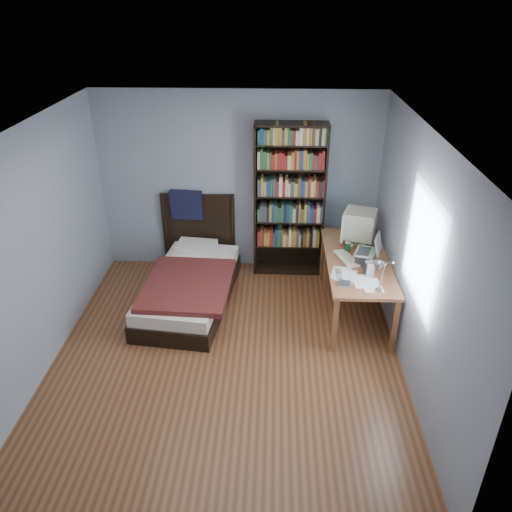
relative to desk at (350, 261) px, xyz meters
name	(u,v)px	position (x,y,z in m)	size (l,w,h in m)	color
room	(227,256)	(-1.48, -1.46, 0.83)	(4.20, 4.24, 2.50)	brown
desk	(350,261)	(0.00, 0.00, 0.00)	(0.75, 1.76, 0.73)	brown
crt_monitor	(358,225)	(0.05, -0.05, 0.56)	(0.48, 0.45, 0.44)	#BCB69C
laptop	(367,255)	(0.09, -0.58, 0.41)	(0.37, 0.35, 0.36)	#2D2D30
desk_lamp	(378,269)	(0.00, -1.59, 0.79)	(0.23, 0.51, 0.60)	#99999E
keyboard	(346,258)	(-0.14, -0.52, 0.32)	(0.16, 0.42, 0.03)	beige
speaker	(369,269)	(0.07, -0.89, 0.40)	(0.09, 0.09, 0.18)	gray
soda_can	(347,247)	(-0.10, -0.32, 0.37)	(0.07, 0.07, 0.13)	#083D1B
mouse	(351,245)	(-0.03, -0.16, 0.33)	(0.06, 0.11, 0.04)	silver
phone_silver	(338,272)	(-0.26, -0.84, 0.32)	(0.06, 0.11, 0.02)	silver
phone_grey	(340,277)	(-0.26, -0.95, 0.32)	(0.04, 0.09, 0.02)	gray
external_drive	(344,284)	(-0.23, -1.10, 0.32)	(0.12, 0.12, 0.03)	gray
bookshelf	(289,201)	(-0.81, 0.48, 0.64)	(0.95, 0.30, 2.12)	black
bed	(190,281)	(-2.08, -0.32, -0.16)	(1.19, 2.10, 1.16)	black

